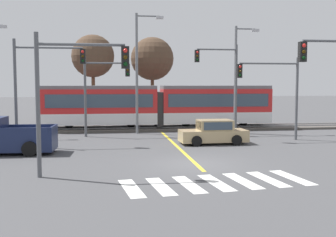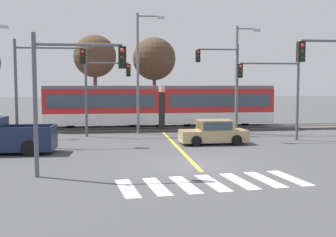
% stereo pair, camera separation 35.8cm
% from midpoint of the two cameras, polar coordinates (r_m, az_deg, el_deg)
% --- Properties ---
extents(ground_plane, '(200.00, 200.00, 0.00)m').
position_cam_midpoint_polar(ground_plane, '(19.97, 3.33, -6.19)').
color(ground_plane, '#474749').
extents(track_bed, '(120.00, 4.00, 0.18)m').
position_cam_midpoint_polar(track_bed, '(34.73, -1.56, -1.34)').
color(track_bed, '#4C4742').
rests_on(track_bed, ground).
extents(rail_near, '(120.00, 0.08, 0.10)m').
position_cam_midpoint_polar(rail_near, '(34.00, -1.42, -1.23)').
color(rail_near, '#939399').
rests_on(rail_near, track_bed).
extents(rail_far, '(120.00, 0.08, 0.10)m').
position_cam_midpoint_polar(rail_far, '(35.43, -1.69, -0.99)').
color(rail_far, '#939399').
rests_on(rail_far, track_bed).
extents(light_rail_tram, '(18.50, 2.64, 3.43)m').
position_cam_midpoint_polar(light_rail_tram, '(34.57, -1.57, 1.89)').
color(light_rail_tram, silver).
rests_on(light_rail_tram, track_bed).
extents(crosswalk_stripe_0, '(0.92, 2.85, 0.01)m').
position_cam_midpoint_polar(crosswalk_stripe_0, '(15.55, -5.65, -9.38)').
color(crosswalk_stripe_0, silver).
rests_on(crosswalk_stripe_0, ground).
extents(crosswalk_stripe_1, '(0.92, 2.85, 0.01)m').
position_cam_midpoint_polar(crosswalk_stripe_1, '(15.76, -1.66, -9.16)').
color(crosswalk_stripe_1, silver).
rests_on(crosswalk_stripe_1, ground).
extents(crosswalk_stripe_2, '(0.92, 2.85, 0.01)m').
position_cam_midpoint_polar(crosswalk_stripe_2, '(16.05, 2.20, -8.91)').
color(crosswalk_stripe_2, silver).
rests_on(crosswalk_stripe_2, ground).
extents(crosswalk_stripe_3, '(0.92, 2.85, 0.01)m').
position_cam_midpoint_polar(crosswalk_stripe_3, '(16.41, 5.91, -8.62)').
color(crosswalk_stripe_3, silver).
rests_on(crosswalk_stripe_3, ground).
extents(crosswalk_stripe_4, '(0.92, 2.85, 0.01)m').
position_cam_midpoint_polar(crosswalk_stripe_4, '(16.84, 9.43, -8.32)').
color(crosswalk_stripe_4, silver).
rests_on(crosswalk_stripe_4, ground).
extents(crosswalk_stripe_5, '(0.92, 2.85, 0.01)m').
position_cam_midpoint_polar(crosswalk_stripe_5, '(17.32, 12.77, -8.00)').
color(crosswalk_stripe_5, silver).
rests_on(crosswalk_stripe_5, ground).
extents(crosswalk_stripe_6, '(0.92, 2.85, 0.01)m').
position_cam_midpoint_polar(crosswalk_stripe_6, '(17.86, 15.91, -7.68)').
color(crosswalk_stripe_6, silver).
rests_on(crosswalk_stripe_6, ground).
extents(lane_centre_line, '(0.20, 14.82, 0.01)m').
position_cam_midpoint_polar(lane_centre_line, '(25.49, 0.82, -3.78)').
color(lane_centre_line, gold).
rests_on(lane_centre_line, ground).
extents(sedan_crossing, '(4.24, 2.00, 1.52)m').
position_cam_midpoint_polar(sedan_crossing, '(26.56, 5.78, -1.93)').
color(sedan_crossing, tan).
rests_on(sedan_crossing, ground).
extents(pickup_truck, '(5.48, 2.41, 1.98)m').
position_cam_midpoint_polar(pickup_truck, '(24.45, -22.03, -2.51)').
color(pickup_truck, '#192347').
rests_on(pickup_truck, ground).
extents(traffic_light_far_right, '(3.25, 0.38, 6.67)m').
position_cam_midpoint_polar(traffic_light_far_right, '(31.73, 7.16, 5.79)').
color(traffic_light_far_right, '#515459').
rests_on(traffic_light_far_right, ground).
extents(traffic_light_near_left, '(3.75, 0.38, 5.83)m').
position_cam_midpoint_polar(traffic_light_near_left, '(17.47, -13.70, 4.78)').
color(traffic_light_near_left, '#515459').
rests_on(traffic_light_near_left, ground).
extents(traffic_light_mid_left, '(4.25, 0.38, 6.44)m').
position_cam_midpoint_polar(traffic_light_mid_left, '(26.62, -17.44, 5.53)').
color(traffic_light_mid_left, '#515459').
rests_on(traffic_light_mid_left, ground).
extents(traffic_light_far_left, '(3.25, 0.38, 5.75)m').
position_cam_midpoint_polar(traffic_light_far_left, '(30.33, -9.43, 4.62)').
color(traffic_light_far_left, '#515459').
rests_on(traffic_light_far_left, ground).
extents(traffic_light_mid_right, '(4.25, 0.38, 5.51)m').
position_cam_midpoint_polar(traffic_light_mid_right, '(28.81, 14.00, 4.45)').
color(traffic_light_mid_right, '#515459').
rests_on(traffic_light_mid_right, ground).
extents(street_lamp_centre, '(2.11, 0.28, 8.99)m').
position_cam_midpoint_polar(street_lamp_centre, '(31.83, -4.25, 7.07)').
color(street_lamp_centre, slate).
rests_on(street_lamp_centre, ground).
extents(street_lamp_east, '(1.88, 0.28, 8.09)m').
position_cam_midpoint_polar(street_lamp_east, '(32.44, 9.09, 6.11)').
color(street_lamp_east, slate).
rests_on(street_lamp_east, ground).
extents(bare_tree_west, '(3.80, 3.80, 8.12)m').
position_cam_midpoint_polar(bare_tree_west, '(38.52, -10.41, 8.27)').
color(bare_tree_west, brown).
rests_on(bare_tree_west, ground).
extents(bare_tree_east, '(4.04, 4.04, 8.12)m').
position_cam_midpoint_polar(bare_tree_east, '(40.02, -2.40, 8.05)').
color(bare_tree_east, brown).
rests_on(bare_tree_east, ground).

